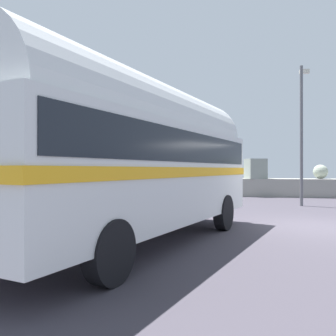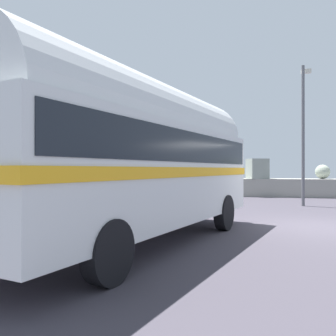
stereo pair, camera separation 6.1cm
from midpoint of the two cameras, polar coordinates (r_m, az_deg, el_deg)
ground at (r=11.27m, az=23.10°, el=-8.72°), size 32.00×26.00×0.02m
breakwater at (r=22.85m, az=17.48°, el=-2.68°), size 31.36×2.28×2.33m
vintage_coach at (r=7.97m, az=-4.38°, el=2.43°), size 4.52×8.91×3.70m
lamp_post at (r=17.46m, az=20.89°, el=6.12°), size 0.52×0.84×6.38m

